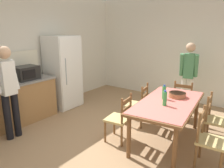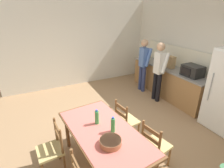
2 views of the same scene
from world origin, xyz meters
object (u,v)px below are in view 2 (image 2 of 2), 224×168
paper_bag (171,62)px  bottle_near_centre (97,117)px  chair_side_far_right (155,145)px  dining_table (104,135)px  chair_side_near_left (52,149)px  microwave (192,71)px  chair_side_far_left (126,121)px  person_at_sink (143,63)px  serving_bowl (111,142)px  bottle_off_centre (113,125)px  person_at_counter (159,69)px

paper_bag → bottle_near_centre: (1.44, -2.98, -0.20)m
paper_bag → chair_side_far_right: size_ratio=0.40×
dining_table → chair_side_near_left: bearing=-113.2°
microwave → chair_side_far_left: 2.37m
paper_bag → chair_side_far_left: size_ratio=0.40×
chair_side_far_right → chair_side_near_left: bearing=56.3°
dining_table → chair_side_far_right: 0.91m
person_at_sink → dining_table: bearing=-136.2°
chair_side_near_left → chair_side_far_left: bearing=91.6°
dining_table → bottle_near_centre: bottle_near_centre is taller
dining_table → serving_bowl: (0.33, -0.04, 0.13)m
bottle_near_centre → chair_side_far_left: size_ratio=0.30×
microwave → bottle_off_centre: microwave is taller
serving_bowl → bottle_off_centre: bearing=146.7°
paper_bag → chair_side_far_left: (1.18, -2.24, -0.67)m
person_at_sink → bottle_near_centre: bearing=-139.4°
microwave → paper_bag: size_ratio=1.39×
dining_table → bottle_off_centre: bearing=57.1°
chair_side_far_right → person_at_sink: size_ratio=0.52×
bottle_off_centre → chair_side_far_right: 0.86m
paper_bag → chair_side_far_right: (2.01, -2.16, -0.67)m
chair_side_near_left → person_at_sink: 3.88m
chair_side_far_right → chair_side_far_left: size_ratio=1.00×
person_at_sink → paper_bag: bearing=-54.8°
paper_bag → microwave: bearing=0.6°
chair_side_near_left → chair_side_far_right: bearing=62.7°
serving_bowl → person_at_counter: size_ratio=0.18×
person_at_counter → chair_side_far_right: bearing=-130.5°
dining_table → serving_bowl: 0.36m
dining_table → bottle_near_centre: 0.31m
microwave → chair_side_far_left: size_ratio=0.55×
person_at_counter → microwave: bearing=-54.1°
bottle_near_centre → chair_side_far_right: (0.58, 0.82, -0.47)m
serving_bowl → chair_side_near_left: 1.09m
chair_side_far_right → person_at_sink: bearing=-42.1°
chair_side_far_left → person_at_sink: size_ratio=0.52×
serving_bowl → person_at_sink: (-2.69, 2.51, 0.14)m
bottle_off_centre → chair_side_far_left: size_ratio=0.30×
paper_bag → bottle_near_centre: bearing=-64.3°
chair_side_near_left → paper_bag: bearing=105.5°
serving_bowl → person_at_sink: 3.68m
microwave → person_at_counter: bearing=-144.1°
bottle_near_centre → person_at_sink: (-2.13, 2.49, 0.06)m
bottle_near_centre → chair_side_far_right: size_ratio=0.30×
serving_bowl → chair_side_far_left: bearing=137.3°
chair_side_far_right → chair_side_far_left: 0.84m
paper_bag → bottle_off_centre: 3.34m
chair_side_far_left → person_at_counter: bearing=-65.0°
paper_bag → serving_bowl: bearing=-56.3°
person_at_sink → person_at_counter: bearing=-91.5°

